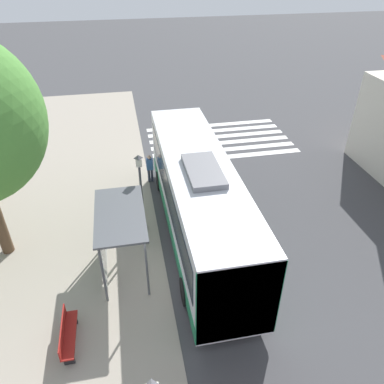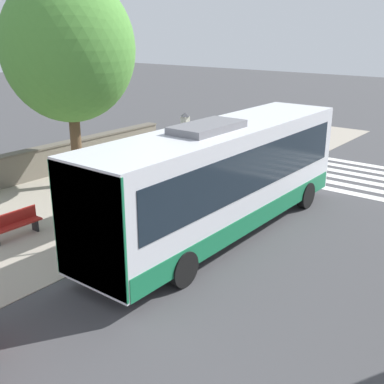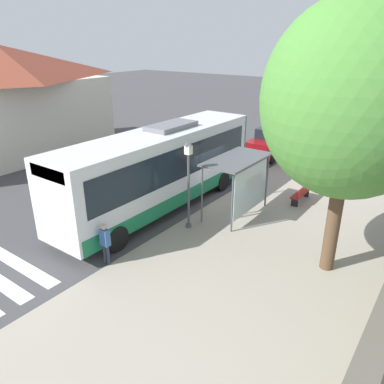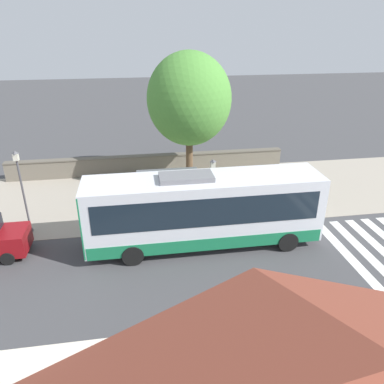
# 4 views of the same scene
# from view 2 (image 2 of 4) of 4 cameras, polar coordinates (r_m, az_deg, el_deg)

# --- Properties ---
(ground_plane) EXTENTS (120.00, 120.00, 0.00)m
(ground_plane) POSITION_cam_2_polar(r_m,az_deg,el_deg) (15.72, -6.05, -5.83)
(ground_plane) COLOR #424244
(ground_plane) RESTS_ON ground
(sidewalk_plaza) EXTENTS (9.00, 44.00, 0.02)m
(sidewalk_plaza) POSITION_cam_2_polar(r_m,az_deg,el_deg) (18.90, -15.98, -2.10)
(sidewalk_plaza) COLOR #9E9384
(sidewalk_plaza) RESTS_ON ground
(bus) EXTENTS (2.63, 11.33, 3.85)m
(bus) POSITION_cam_2_polar(r_m,az_deg,el_deg) (15.58, 3.60, 1.82)
(bus) COLOR silver
(bus) RESTS_ON ground
(bus_shelter) EXTENTS (1.78, 3.45, 2.65)m
(bus_shelter) POSITION_cam_2_polar(r_m,az_deg,el_deg) (16.60, -8.69, 3.51)
(bus_shelter) COLOR #515459
(bus_shelter) RESTS_ON ground
(pedestrian) EXTENTS (0.34, 0.22, 1.57)m
(pedestrian) POSITION_cam_2_polar(r_m,az_deg,el_deg) (20.62, 7.57, 2.88)
(pedestrian) COLOR #2D3347
(pedestrian) RESTS_ON ground
(bench) EXTENTS (0.40, 1.81, 0.88)m
(bench) POSITION_cam_2_polar(r_m,az_deg,el_deg) (16.74, -20.31, -3.60)
(bench) COLOR maroon
(bench) RESTS_ON ground
(street_lamp_far) EXTENTS (0.28, 0.28, 3.71)m
(street_lamp_far) POSITION_cam_2_polar(r_m,az_deg,el_deg) (17.51, -0.80, 4.58)
(street_lamp_far) COLOR #4C4C51
(street_lamp_far) RESTS_ON ground
(shade_tree) EXTENTS (5.37, 5.37, 8.71)m
(shade_tree) POSITION_cam_2_polar(r_m,az_deg,el_deg) (20.76, -14.43, 16.11)
(shade_tree) COLOR brown
(shade_tree) RESTS_ON ground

